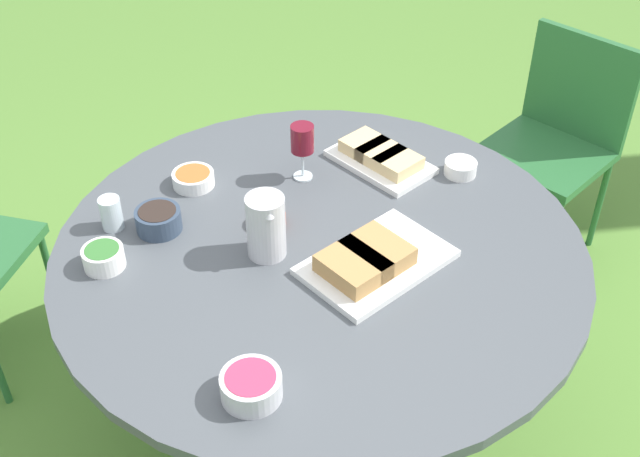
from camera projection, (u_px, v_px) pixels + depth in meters
name	position (u px, v px, depth m)	size (l,w,h in m)	color
ground_plane	(320.00, 416.00, 2.71)	(40.00, 40.00, 0.00)	#5B8C38
dining_table	(320.00, 269.00, 2.29)	(1.49, 1.49, 0.75)	#4C4C51
chair_far_back	(558.00, 131.00, 3.14)	(0.59, 0.58, 0.89)	#2D6B38
water_pitcher	(266.00, 226.00, 2.15)	(0.11, 0.11, 0.19)	silver
wine_glass	(302.00, 141.00, 2.41)	(0.07, 0.07, 0.18)	silver
platter_bread_main	(381.00, 157.00, 2.53)	(0.38, 0.32, 0.06)	white
platter_charcuterie	(370.00, 261.00, 2.14)	(0.40, 0.47, 0.07)	white
bowl_fries	(270.00, 218.00, 2.30)	(0.09, 0.09, 0.04)	#B74733
bowl_salad	(103.00, 257.00, 2.15)	(0.11, 0.11, 0.06)	white
bowl_olives	(158.00, 219.00, 2.27)	(0.13, 0.13, 0.07)	#334256
bowl_dip_red	(251.00, 385.00, 1.80)	(0.14, 0.14, 0.06)	silver
bowl_dip_cream	(461.00, 167.00, 2.49)	(0.10, 0.10, 0.05)	white
bowl_roasted_veg	(193.00, 178.00, 2.45)	(0.13, 0.13, 0.04)	white
cup_water_near	(111.00, 213.00, 2.27)	(0.06, 0.06, 0.10)	silver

